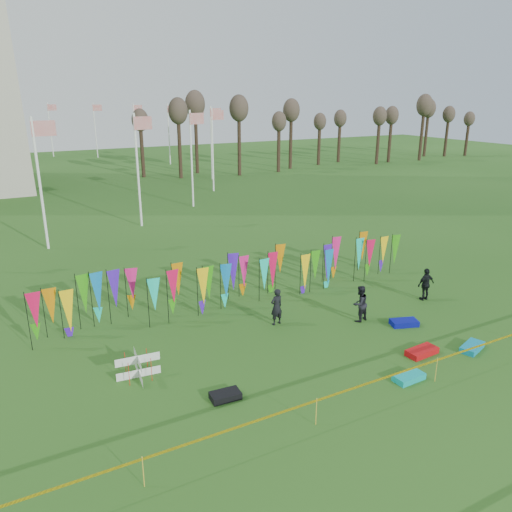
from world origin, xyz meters
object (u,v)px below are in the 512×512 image
person_mid (360,304)px  kite_bag_turquoise (409,377)px  person_right (426,284)px  person_left (276,307)px  box_kite (138,367)px  kite_bag_teal (472,347)px  kite_bag_black (225,396)px  kite_bag_blue (404,323)px  kite_bag_red (422,352)px

person_mid → kite_bag_turquoise: bearing=61.4°
person_mid → person_right: bearing=174.8°
person_left → person_right: 7.54m
box_kite → kite_bag_teal: 12.33m
box_kite → kite_bag_black: 3.28m
kite_bag_black → kite_bag_teal: (9.57, -1.54, -0.00)m
kite_bag_teal → kite_bag_blue: bearing=104.9°
person_mid → kite_bag_teal: 4.62m
kite_bag_turquoise → kite_bag_teal: kite_bag_teal is taller
box_kite → person_left: size_ratio=0.53×
person_left → kite_bag_turquoise: 6.14m
kite_bag_turquoise → box_kite: bearing=150.8°
kite_bag_teal → person_left: bearing=134.8°
person_mid → kite_bag_red: (0.19, -3.39, -0.68)m
person_mid → kite_bag_blue: 1.98m
person_right → kite_bag_black: size_ratio=1.63×
kite_bag_red → kite_bag_teal: kite_bag_red is taller
kite_bag_blue → kite_bag_red: size_ratio=0.89×
kite_bag_blue → kite_bag_red: 2.46m
kite_bag_blue → kite_bag_red: kite_bag_blue is taller
person_right → kite_bag_blue: bearing=32.5°
kite_bag_blue → person_mid: bearing=138.1°
kite_bag_blue → box_kite: bearing=173.4°
kite_bag_black → kite_bag_teal: 9.69m
kite_bag_red → kite_bag_blue: bearing=60.9°
person_left → kite_bag_teal: person_left is taller
kite_bag_turquoise → kite_bag_teal: bearing=6.6°
person_mid → kite_bag_blue: (1.39, -1.25, -0.68)m
person_left → kite_bag_red: 5.94m
person_right → kite_bag_turquoise: 7.49m
box_kite → kite_bag_blue: size_ratio=0.77×
kite_bag_turquoise → kite_bag_blue: bearing=48.0°
person_right → kite_bag_turquoise: person_right is taller
kite_bag_blue → kite_bag_red: (-1.20, -2.15, -0.00)m
kite_bag_red → person_right: bearing=43.0°
kite_bag_blue → kite_bag_black: 8.91m
person_mid → kite_bag_black: person_mid is taller
box_kite → person_mid: person_mid is taller
kite_bag_turquoise → person_left: bearing=106.7°
person_right → kite_bag_black: 12.00m
kite_bag_red → kite_bag_black: bearing=173.4°
person_right → kite_bag_teal: 4.89m
box_kite → kite_bag_red: 10.29m
person_mid → person_right: (4.20, 0.34, -0.02)m
person_left → kite_bag_teal: size_ratio=1.38×
box_kite → person_left: bearing=12.4°
kite_bag_turquoise → kite_bag_blue: (2.90, 3.22, 0.01)m
person_right → kite_bag_blue: 3.30m
kite_bag_red → person_mid: bearing=93.2°
kite_bag_black → kite_bag_teal: bearing=-9.1°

